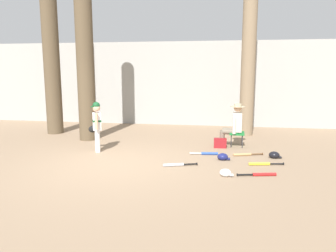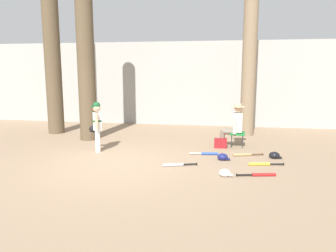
# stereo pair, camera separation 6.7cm
# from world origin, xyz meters

# --- Properties ---
(ground_plane) EXTENTS (60.00, 60.00, 0.00)m
(ground_plane) POSITION_xyz_m (0.00, 0.00, 0.00)
(ground_plane) COLOR #897056
(concrete_back_wall) EXTENTS (18.00, 0.36, 3.19)m
(concrete_back_wall) POSITION_xyz_m (0.00, 5.88, 1.59)
(concrete_back_wall) COLOR #9E9E99
(concrete_back_wall) RESTS_ON ground
(tree_near_player) EXTENTS (0.67, 0.67, 5.63)m
(tree_near_player) POSITION_xyz_m (-1.73, 2.52, 2.49)
(tree_near_player) COLOR brown
(tree_near_player) RESTS_ON ground
(tree_behind_spectator) EXTENTS (0.71, 0.71, 4.98)m
(tree_behind_spectator) POSITION_xyz_m (3.10, 4.08, 2.13)
(tree_behind_spectator) COLOR #7F6B51
(tree_behind_spectator) RESTS_ON ground
(young_ballplayer) EXTENTS (0.47, 0.55, 1.31)m
(young_ballplayer) POSITION_xyz_m (-0.89, 1.12, 0.74)
(young_ballplayer) COLOR white
(young_ballplayer) RESTS_ON ground
(folding_stool) EXTENTS (0.41, 0.41, 0.41)m
(folding_stool) POSITION_xyz_m (2.74, 2.29, 0.36)
(folding_stool) COLOR #196B2D
(folding_stool) RESTS_ON ground
(seated_spectator) EXTENTS (0.67, 0.53, 1.20)m
(seated_spectator) POSITION_xyz_m (2.64, 2.30, 0.64)
(seated_spectator) COLOR #6B6051
(seated_spectator) RESTS_ON ground
(handbag_beside_stool) EXTENTS (0.35, 0.19, 0.26)m
(handbag_beside_stool) POSITION_xyz_m (2.29, 2.08, 0.13)
(handbag_beside_stool) COLOR maroon
(handbag_beside_stool) RESTS_ON ground
(tree_far_left) EXTENTS (0.73, 0.73, 5.69)m
(tree_far_left) POSITION_xyz_m (-3.26, 3.34, 2.49)
(tree_far_left) COLOR brown
(tree_far_left) RESTS_ON ground
(bat_yellow_trainer) EXTENTS (0.79, 0.21, 0.07)m
(bat_yellow_trainer) POSITION_xyz_m (3.24, 0.51, 0.03)
(bat_yellow_trainer) COLOR yellow
(bat_yellow_trainer) RESTS_ON ground
(bat_blue_youth) EXTENTS (0.71, 0.14, 0.07)m
(bat_blue_youth) POSITION_xyz_m (1.98, 1.24, 0.03)
(bat_blue_youth) COLOR #2347AD
(bat_blue_youth) RESTS_ON ground
(bat_aluminum_silver) EXTENTS (0.75, 0.31, 0.07)m
(bat_aluminum_silver) POSITION_xyz_m (1.35, 0.13, 0.03)
(bat_aluminum_silver) COLOR #B7BCC6
(bat_aluminum_silver) RESTS_ON ground
(bat_red_barrel) EXTENTS (0.79, 0.23, 0.07)m
(bat_red_barrel) POSITION_xyz_m (3.13, -0.27, 0.03)
(bat_red_barrel) COLOR red
(bat_red_barrel) RESTS_ON ground
(bat_wood_tan) EXTENTS (0.75, 0.29, 0.07)m
(bat_wood_tan) POSITION_xyz_m (2.90, 1.30, 0.03)
(bat_wood_tan) COLOR tan
(bat_wood_tan) RESTS_ON ground
(batting_helmet_black) EXTENTS (0.30, 0.23, 0.17)m
(batting_helmet_black) POSITION_xyz_m (3.60, 1.20, 0.07)
(batting_helmet_black) COLOR black
(batting_helmet_black) RESTS_ON ground
(batting_helmet_navy) EXTENTS (0.30, 0.23, 0.17)m
(batting_helmet_navy) POSITION_xyz_m (2.37, 0.83, 0.07)
(batting_helmet_navy) COLOR navy
(batting_helmet_navy) RESTS_ON ground
(batting_helmet_white) EXTENTS (0.27, 0.21, 0.16)m
(batting_helmet_white) POSITION_xyz_m (2.42, -0.40, 0.07)
(batting_helmet_white) COLOR silver
(batting_helmet_white) RESTS_ON ground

